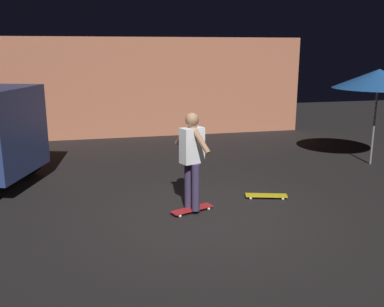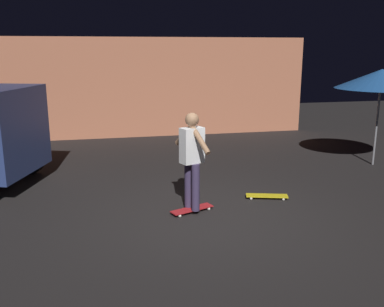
{
  "view_description": "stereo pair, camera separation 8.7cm",
  "coord_description": "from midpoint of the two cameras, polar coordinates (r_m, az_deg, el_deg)",
  "views": [
    {
      "loc": [
        -1.7,
        -6.57,
        2.76
      ],
      "look_at": [
        -0.13,
        0.22,
        1.05
      ],
      "focal_mm": 40.07,
      "sensor_mm": 36.0,
      "label": 1
    },
    {
      "loc": [
        -1.61,
        -6.59,
        2.76
      ],
      "look_at": [
        -0.13,
        0.22,
        1.05
      ],
      "focal_mm": 40.07,
      "sensor_mm": 36.0,
      "label": 2
    }
  ],
  "objects": [
    {
      "name": "skateboard_spare",
      "position": [
        8.25,
        10.24,
        -5.58
      ],
      "size": [
        0.8,
        0.41,
        0.07
      ],
      "color": "gold",
      "rests_on": "ground_plane"
    },
    {
      "name": "low_building",
      "position": [
        15.47,
        -7.06,
        9.22
      ],
      "size": [
        10.7,
        3.66,
        3.11
      ],
      "color": "#B76B4C",
      "rests_on": "ground_plane"
    },
    {
      "name": "skateboard_ridden",
      "position": [
        7.48,
        0.34,
        -7.42
      ],
      "size": [
        0.8,
        0.47,
        0.07
      ],
      "color": "#AD1E23",
      "rests_on": "ground_plane"
    },
    {
      "name": "skater",
      "position": [
        7.18,
        0.35,
        -0.1
      ],
      "size": [
        0.44,
        0.95,
        1.67
      ],
      "color": "#382D4C",
      "rests_on": "skateboard_ridden"
    },
    {
      "name": "ground_plane",
      "position": [
        7.33,
        1.73,
        -8.35
      ],
      "size": [
        28.0,
        28.0,
        0.0
      ],
      "primitive_type": "plane",
      "color": "black"
    },
    {
      "name": "patio_umbrella",
      "position": [
        11.08,
        24.11,
        9.05
      ],
      "size": [
        2.1,
        2.1,
        2.3
      ],
      "color": "slate",
      "rests_on": "ground_plane"
    }
  ]
}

